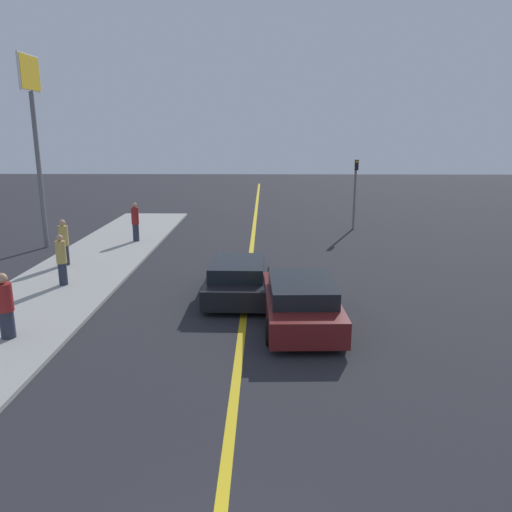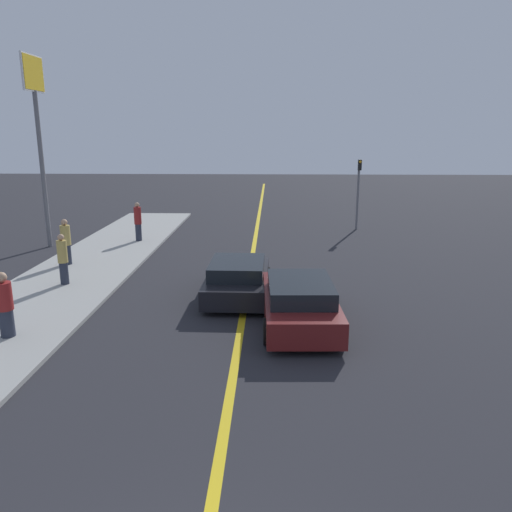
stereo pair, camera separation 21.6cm
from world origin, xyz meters
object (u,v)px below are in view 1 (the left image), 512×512
pedestrian_by_sign (135,222)px  pedestrian_mid_group (62,260)px  car_near_right_lane (301,302)px  pedestrian_near_curb (5,306)px  pedestrian_far_standing (64,242)px  roadside_sign (33,107)px  traffic_light (355,187)px  car_ahead_center (238,279)px

pedestrian_by_sign → pedestrian_mid_group: bearing=-95.6°
car_near_right_lane → pedestrian_mid_group: bearing=156.0°
car_near_right_lane → pedestrian_mid_group: 8.43m
car_near_right_lane → pedestrian_near_curb: 7.56m
car_near_right_lane → pedestrian_mid_group: pedestrian_mid_group is taller
pedestrian_near_curb → pedestrian_by_sign: size_ratio=0.92×
pedestrian_far_standing → roadside_sign: roadside_sign is taller
traffic_light → roadside_sign: size_ratio=0.45×
car_ahead_center → pedestrian_near_curb: (-5.59, -3.67, 0.35)m
traffic_light → pedestrian_far_standing: bearing=-147.1°
pedestrian_far_standing → pedestrian_by_sign: bearing=69.6°
pedestrian_near_curb → pedestrian_by_sign: pedestrian_by_sign is taller
pedestrian_by_sign → traffic_light: (10.94, 3.71, 1.29)m
pedestrian_far_standing → pedestrian_by_sign: size_ratio=0.98×
pedestrian_far_standing → car_ahead_center: bearing=-26.3°
car_near_right_lane → traffic_light: bearing=72.6°
car_ahead_center → pedestrian_mid_group: (-5.96, 0.81, 0.39)m
pedestrian_mid_group → pedestrian_far_standing: (-0.95, 2.61, 0.02)m
car_near_right_lane → pedestrian_by_sign: size_ratio=2.47×
pedestrian_by_sign → traffic_light: 11.63m
pedestrian_mid_group → roadside_sign: roadside_sign is taller
car_ahead_center → pedestrian_by_sign: (-5.27, 7.86, 0.44)m
traffic_light → roadside_sign: 16.03m
pedestrian_by_sign → roadside_sign: 6.54m
car_ahead_center → pedestrian_far_standing: 7.72m
car_ahead_center → roadside_sign: bearing=143.9°
pedestrian_near_curb → traffic_light: bearing=53.5°
pedestrian_mid_group → pedestrian_far_standing: size_ratio=0.97×
pedestrian_mid_group → pedestrian_far_standing: bearing=110.0°
pedestrian_far_standing → traffic_light: traffic_light is taller
pedestrian_by_sign → car_ahead_center: bearing=-56.2°
pedestrian_near_curb → roadside_sign: (-3.58, 10.59, 5.25)m
car_near_right_lane → pedestrian_mid_group: size_ratio=2.61×
car_ahead_center → pedestrian_near_curb: bearing=-145.8°
pedestrian_mid_group → pedestrian_by_sign: (0.70, 7.05, 0.05)m
car_near_right_lane → pedestrian_far_standing: pedestrian_far_standing is taller
pedestrian_far_standing → traffic_light: 15.06m
car_near_right_lane → pedestrian_far_standing: (-8.76, 5.76, 0.36)m
pedestrian_near_curb → pedestrian_mid_group: bearing=94.8°
roadside_sign → pedestrian_mid_group: bearing=-62.3°
pedestrian_near_curb → roadside_sign: roadside_sign is taller
traffic_light → pedestrian_near_curb: bearing=-126.5°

